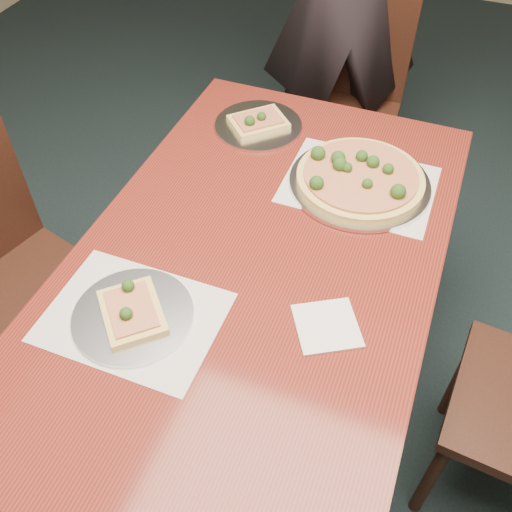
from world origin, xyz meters
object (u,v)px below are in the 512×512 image
(chair_far, at_px, (349,97))
(chair_left, at_px, (6,269))
(pizza_pan, at_px, (359,178))
(dining_table, at_px, (256,279))
(slice_plate_near, at_px, (132,313))
(slice_plate_far, at_px, (258,124))

(chair_far, xyz_separation_m, chair_left, (-0.73, -1.31, 0.00))
(chair_far, xyz_separation_m, pizza_pan, (0.22, -0.82, 0.26))
(chair_left, bearing_deg, pizza_pan, -47.93)
(dining_table, height_order, chair_far, chair_far)
(dining_table, height_order, pizza_pan, pizza_pan)
(dining_table, height_order, chair_left, chair_left)
(chair_far, distance_m, pizza_pan, 0.88)
(slice_plate_near, bearing_deg, chair_left, 164.62)
(pizza_pan, bearing_deg, dining_table, -115.27)
(chair_left, height_order, pizza_pan, chair_left)
(slice_plate_near, bearing_deg, dining_table, 55.18)
(slice_plate_near, relative_size, slice_plate_far, 1.00)
(chair_far, bearing_deg, pizza_pan, -77.88)
(dining_table, height_order, slice_plate_far, slice_plate_far)
(chair_left, distance_m, slice_plate_far, 0.90)
(slice_plate_near, xyz_separation_m, slice_plate_far, (-0.00, 0.81, -0.00))
(chair_left, xyz_separation_m, slice_plate_near, (0.57, -0.16, 0.25))
(dining_table, relative_size, chair_left, 1.65)
(pizza_pan, distance_m, slice_plate_near, 0.75)
(dining_table, relative_size, slice_plate_near, 5.36)
(pizza_pan, distance_m, slice_plate_far, 0.41)
(pizza_pan, xyz_separation_m, slice_plate_far, (-0.37, 0.16, -0.01))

